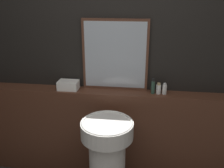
# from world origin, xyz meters

# --- Properties ---
(wall_back) EXTENTS (8.00, 0.06, 2.50)m
(wall_back) POSITION_xyz_m (0.00, 1.68, 1.25)
(wall_back) COLOR black
(wall_back) RESTS_ON ground_plane
(vanity_counter) EXTENTS (2.91, 0.20, 0.99)m
(vanity_counter) POSITION_xyz_m (0.00, 1.54, 0.49)
(vanity_counter) COLOR #512D1E
(vanity_counter) RESTS_ON ground_plane
(pedestal_sink) EXTENTS (0.47, 0.47, 0.88)m
(pedestal_sink) POSITION_xyz_m (0.06, 1.12, 0.50)
(pedestal_sink) COLOR silver
(pedestal_sink) RESTS_ON ground_plane
(mirror) EXTENTS (0.66, 0.03, 0.72)m
(mirror) POSITION_xyz_m (0.06, 1.63, 1.34)
(mirror) COLOR #563323
(mirror) RESTS_ON vanity_counter
(towel_stack) EXTENTS (0.21, 0.14, 0.09)m
(towel_stack) POSITION_xyz_m (-0.41, 1.54, 1.03)
(towel_stack) COLOR white
(towel_stack) RESTS_ON vanity_counter
(shampoo_bottle) EXTENTS (0.04, 0.04, 0.16)m
(shampoo_bottle) POSITION_xyz_m (0.45, 1.54, 1.06)
(shampoo_bottle) COLOR #2D4C3D
(shampoo_bottle) RESTS_ON vanity_counter
(conditioner_bottle) EXTENTS (0.05, 0.05, 0.11)m
(conditioner_bottle) POSITION_xyz_m (0.51, 1.54, 1.04)
(conditioner_bottle) COLOR white
(conditioner_bottle) RESTS_ON vanity_counter
(lotion_bottle) EXTENTS (0.04, 0.04, 0.12)m
(lotion_bottle) POSITION_xyz_m (0.56, 1.54, 1.04)
(lotion_bottle) COLOR white
(lotion_bottle) RESTS_ON vanity_counter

